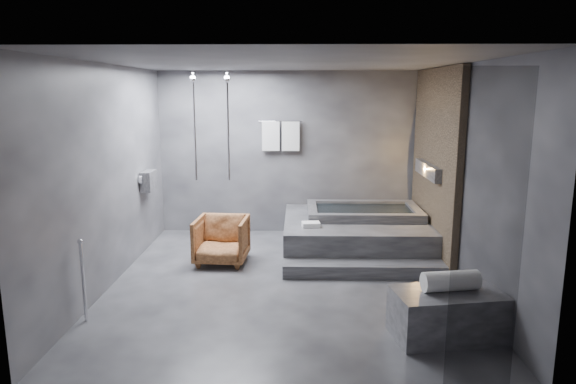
{
  "coord_description": "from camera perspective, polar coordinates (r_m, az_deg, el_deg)",
  "views": [
    {
      "loc": [
        0.16,
        -6.36,
        2.47
      ],
      "look_at": [
        0.02,
        0.3,
        1.15
      ],
      "focal_mm": 32.0,
      "sensor_mm": 36.0,
      "label": 1
    }
  ],
  "objects": [
    {
      "name": "tub_step",
      "position": [
        7.1,
        8.42,
        -8.47
      ],
      "size": [
        2.2,
        0.36,
        0.18
      ],
      "primitive_type": "cube",
      "color": "#2F2F32",
      "rests_on": "ground"
    },
    {
      "name": "tub_deck",
      "position": [
        8.17,
        7.44,
        -4.63
      ],
      "size": [
        2.2,
        2.0,
        0.5
      ],
      "primitive_type": "cube",
      "color": "#2F2F32",
      "rests_on": "ground"
    },
    {
      "name": "driftwood_chair",
      "position": [
        7.52,
        -7.39,
        -5.32
      ],
      "size": [
        0.78,
        0.8,
        0.68
      ],
      "primitive_type": "imported",
      "rotation": [
        0.0,
        0.0,
        -0.07
      ],
      "color": "#4F2913",
      "rests_on": "ground"
    },
    {
      "name": "room",
      "position": [
        6.65,
        3.24,
        4.83
      ],
      "size": [
        5.0,
        5.04,
        2.82
      ],
      "color": "#2B2B2D",
      "rests_on": "ground"
    },
    {
      "name": "rolled_towel",
      "position": [
        5.48,
        17.62,
        -9.4
      ],
      "size": [
        0.6,
        0.3,
        0.21
      ],
      "primitive_type": "cylinder",
      "rotation": [
        0.0,
        1.57,
        0.16
      ],
      "color": "white",
      "rests_on": "concrete_bench"
    },
    {
      "name": "concrete_bench",
      "position": [
        5.58,
        17.24,
        -12.85
      ],
      "size": [
        1.16,
        0.77,
        0.48
      ],
      "primitive_type": "cube",
      "rotation": [
        0.0,
        0.0,
        0.17
      ],
      "color": "#363639",
      "rests_on": "ground"
    },
    {
      "name": "deck_towel",
      "position": [
        7.56,
        2.56,
        -3.62
      ],
      "size": [
        0.28,
        0.22,
        0.07
      ],
      "primitive_type": "cube",
      "rotation": [
        0.0,
        0.0,
        0.12
      ],
      "color": "white",
      "rests_on": "tub_deck"
    }
  ]
}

